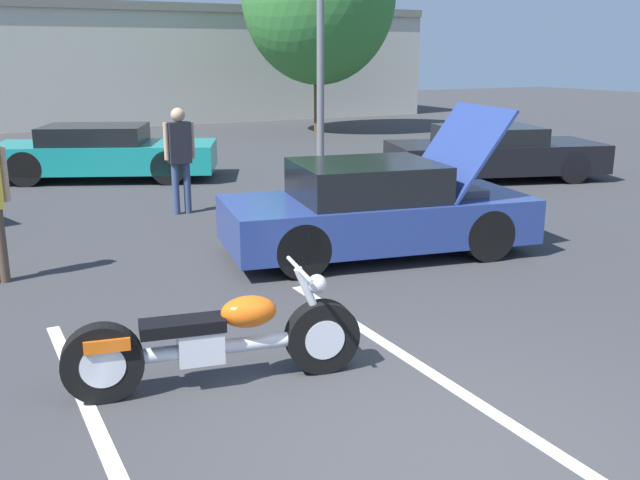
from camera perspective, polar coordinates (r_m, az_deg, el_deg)
ground_plane at (r=5.01m, az=10.81°, el=-17.36°), size 80.00×80.00×0.00m
parking_stripe_foreground at (r=5.53m, az=-17.29°, el=-14.45°), size 0.12×4.57×0.01m
parking_stripe_middle at (r=6.47m, az=7.18°, el=-9.43°), size 0.12×4.57×0.01m
far_building at (r=28.44m, az=-22.88°, el=13.03°), size 32.00×4.20×4.40m
light_pole at (r=17.66m, az=0.30°, el=18.55°), size 1.21×0.28×6.86m
motorcycle at (r=5.87m, az=-8.34°, el=-8.02°), size 2.40×0.81×0.95m
show_car_hood_open at (r=9.57m, az=4.64°, el=2.46°), size 4.30×2.42×1.95m
parked_car_mid_right_row at (r=15.98m, az=-16.97°, el=6.68°), size 4.93×3.44×1.16m
parked_car_right_row at (r=15.80m, az=13.73°, el=6.78°), size 4.80×3.10×1.14m
spectator_near_motorcycle at (r=12.12m, az=-11.17°, el=6.99°), size 0.52×0.23×1.77m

